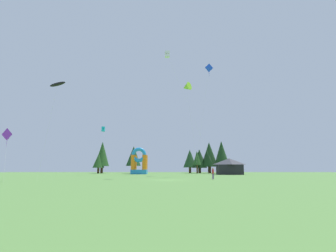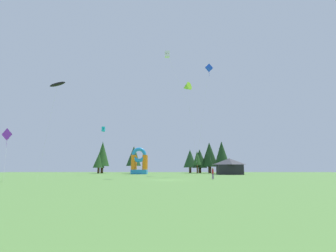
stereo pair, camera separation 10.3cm
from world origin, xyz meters
name	(u,v)px [view 1 (the left image)]	position (x,y,z in m)	size (l,w,h in m)	color
ground_plane	(167,180)	(0.00, 0.00, 0.00)	(120.00, 120.00, 0.00)	#5B8C42
kite_blue_diamond	(209,69)	(8.74, 13.82, 22.43)	(3.93, 2.72, 23.21)	blue
kite_lime_delta	(186,87)	(4.15, 18.56, 19.88)	(4.27, 5.07, 20.94)	#8CD826
kite_white_box	(167,55)	(-0.08, 7.29, 22.64)	(9.59, 2.07, 23.25)	white
kite_cyan_box	(103,129)	(-15.92, 24.18, 11.03)	(2.75, 0.81, 11.63)	#19B7CC
kite_purple_diamond	(8,135)	(-22.38, -2.51, 6.30)	(1.80, 2.11, 6.95)	purple
kite_black_parafoil	(58,84)	(-16.29, -1.61, 14.02)	(3.51, 1.46, 14.64)	black
person_midfield	(213,172)	(7.12, 2.75, 1.03)	(0.38, 0.38, 1.74)	#724C8C
inflatable_yellow_castle	(139,164)	(-7.90, 32.20, 2.70)	(4.18, 4.24, 7.06)	#268CD8
festival_tent	(229,166)	(15.36, 27.64, 2.02)	(6.04, 4.16, 4.05)	black
tree_row_0	(99,161)	(-21.20, 40.59, 3.80)	(3.47, 3.47, 6.02)	#4C331E
tree_row_1	(102,154)	(-20.48, 41.78, 5.86)	(4.30, 4.30, 9.66)	#4C331E
tree_row_2	(134,156)	(-10.95, 42.89, 5.22)	(4.60, 4.60, 8.31)	#4C331E
tree_row_3	(190,159)	(6.71, 44.30, 4.50)	(4.20, 4.20, 7.34)	#4C331E
tree_row_4	(197,158)	(8.61, 40.70, 4.53)	(2.57, 2.57, 6.71)	#4C331E
tree_row_5	(199,159)	(9.67, 43.58, 4.47)	(4.63, 4.63, 7.40)	#4C331E
tree_row_6	(209,154)	(12.72, 43.28, 5.76)	(5.25, 5.25, 9.61)	#4C331E
tree_row_7	(222,154)	(16.03, 40.46, 5.85)	(4.65, 4.65, 9.67)	#4C331E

